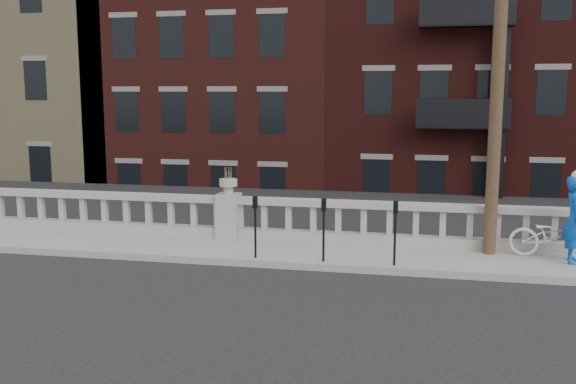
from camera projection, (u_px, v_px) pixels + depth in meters
The scene contains 11 objects.
ground at pixel (168, 290), 12.21m from camera, with size 120.00×120.00×0.00m, color black.
sidewalk at pixel (217, 249), 15.10m from camera, with size 32.00×2.20×0.15m, color gray.
balustrade at pixel (229, 218), 15.93m from camera, with size 28.00×0.34×1.03m.
planter_pedestal at pixel (229, 210), 15.90m from camera, with size 0.55×0.55×1.76m.
lower_level at pixel (345, 113), 33.97m from camera, with size 80.00×44.00×20.80m.
utility_pole at pixel (501, 21), 13.62m from camera, with size 1.60×0.28×10.00m.
parking_meter_b at pixel (255, 220), 13.90m from camera, with size 0.10×0.09×1.36m.
parking_meter_c at pixel (324, 223), 13.59m from camera, with size 0.10×0.09×1.36m.
parking_meter_d at pixel (395, 226), 13.29m from camera, with size 0.10×0.09×1.36m.
bicycle at pixel (554, 237), 13.88m from camera, with size 0.65×1.86×0.98m, color silver.
cyclist at pixel (575, 219), 13.51m from camera, with size 0.68×0.45×1.87m, color blue.
Camera 1 is at (4.65, -11.05, 3.74)m, focal length 40.00 mm.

